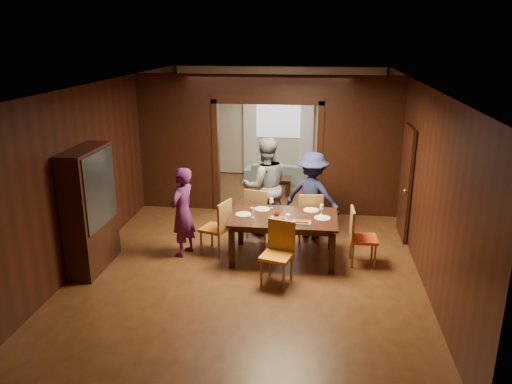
# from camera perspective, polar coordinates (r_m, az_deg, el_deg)

# --- Properties ---
(floor) EXTENTS (9.00, 9.00, 0.00)m
(floor) POSITION_cam_1_polar(r_m,az_deg,el_deg) (9.44, 0.21, -5.34)
(floor) COLOR #4C2815
(floor) RESTS_ON ground
(ceiling) EXTENTS (5.50, 9.00, 0.02)m
(ceiling) POSITION_cam_1_polar(r_m,az_deg,el_deg) (8.72, 0.23, 12.47)
(ceiling) COLOR silver
(ceiling) RESTS_ON room_walls
(room_walls) EXTENTS (5.52, 9.01, 2.90)m
(room_walls) POSITION_cam_1_polar(r_m,az_deg,el_deg) (10.78, 1.45, 5.99)
(room_walls) COLOR black
(room_walls) RESTS_ON floor
(person_purple) EXTENTS (0.54, 0.66, 1.56)m
(person_purple) POSITION_cam_1_polar(r_m,az_deg,el_deg) (8.61, -8.39, -2.28)
(person_purple) COLOR #521D54
(person_purple) RESTS_ON floor
(person_grey) EXTENTS (1.09, 0.96, 1.88)m
(person_grey) POSITION_cam_1_polar(r_m,az_deg,el_deg) (9.41, 1.06, 0.66)
(person_grey) COLOR slate
(person_grey) RESTS_ON floor
(person_navy) EXTENTS (1.22, 0.97, 1.65)m
(person_navy) POSITION_cam_1_polar(r_m,az_deg,el_deg) (9.29, 6.46, -0.41)
(person_navy) COLOR #1C2047
(person_navy) RESTS_ON floor
(sofa) EXTENTS (1.75, 0.75, 0.50)m
(sofa) POSITION_cam_1_polar(r_m,az_deg,el_deg) (12.97, 2.59, 2.30)
(sofa) COLOR #84ADAD
(sofa) RESTS_ON floor
(serving_bowl) EXTENTS (0.29, 0.29, 0.07)m
(serving_bowl) POSITION_cam_1_polar(r_m,az_deg,el_deg) (8.50, 3.57, -2.27)
(serving_bowl) COLOR black
(serving_bowl) RESTS_ON dining_table
(dining_table) EXTENTS (1.78, 1.11, 0.76)m
(dining_table) POSITION_cam_1_polar(r_m,az_deg,el_deg) (8.53, 3.17, -5.18)
(dining_table) COLOR black
(dining_table) RESTS_ON floor
(coffee_table) EXTENTS (0.80, 0.50, 0.40)m
(coffee_table) POSITION_cam_1_polar(r_m,az_deg,el_deg) (11.98, 2.12, 0.74)
(coffee_table) COLOR black
(coffee_table) RESTS_ON floor
(chair_left) EXTENTS (0.56, 0.56, 0.97)m
(chair_left) POSITION_cam_1_polar(r_m,az_deg,el_deg) (8.71, -4.71, -3.98)
(chair_left) COLOR #C96112
(chair_left) RESTS_ON floor
(chair_right) EXTENTS (0.45, 0.45, 0.97)m
(chair_right) POSITION_cam_1_polar(r_m,az_deg,el_deg) (8.45, 12.20, -5.04)
(chair_right) COLOR #DF4315
(chair_right) RESTS_ON floor
(chair_far_l) EXTENTS (0.52, 0.52, 0.97)m
(chair_far_l) POSITION_cam_1_polar(r_m,az_deg,el_deg) (9.38, 0.36, -2.30)
(chair_far_l) COLOR #C47312
(chair_far_l) RESTS_ON floor
(chair_far_r) EXTENTS (0.48, 0.48, 0.97)m
(chair_far_r) POSITION_cam_1_polar(r_m,az_deg,el_deg) (9.21, 6.11, -2.80)
(chair_far_r) COLOR red
(chair_far_r) RESTS_ON floor
(chair_near) EXTENTS (0.54, 0.54, 0.97)m
(chair_near) POSITION_cam_1_polar(r_m,az_deg,el_deg) (7.66, 2.39, -7.10)
(chair_near) COLOR orange
(chair_near) RESTS_ON floor
(hutch) EXTENTS (0.40, 1.20, 2.00)m
(hutch) POSITION_cam_1_polar(r_m,az_deg,el_deg) (8.42, -18.47, -1.92)
(hutch) COLOR black
(hutch) RESTS_ON floor
(door_right) EXTENTS (0.06, 0.90, 2.10)m
(door_right) POSITION_cam_1_polar(r_m,az_deg,el_deg) (9.64, 16.74, 1.01)
(door_right) COLOR black
(door_right) RESTS_ON floor
(window_far) EXTENTS (1.20, 0.03, 1.30)m
(window_far) POSITION_cam_1_polar(r_m,az_deg,el_deg) (13.25, 2.60, 9.04)
(window_far) COLOR silver
(window_far) RESTS_ON back_wall
(curtain_left) EXTENTS (0.35, 0.06, 2.40)m
(curtain_left) POSITION_cam_1_polar(r_m,az_deg,el_deg) (13.37, -0.68, 7.18)
(curtain_left) COLOR white
(curtain_left) RESTS_ON back_wall
(curtain_right) EXTENTS (0.35, 0.06, 2.40)m
(curtain_right) POSITION_cam_1_polar(r_m,az_deg,el_deg) (13.25, 5.81, 6.99)
(curtain_right) COLOR white
(curtain_right) RESTS_ON back_wall
(plate_left) EXTENTS (0.27, 0.27, 0.01)m
(plate_left) POSITION_cam_1_polar(r_m,az_deg,el_deg) (8.46, -1.44, -2.56)
(plate_left) COLOR silver
(plate_left) RESTS_ON dining_table
(plate_far_l) EXTENTS (0.27, 0.27, 0.01)m
(plate_far_l) POSITION_cam_1_polar(r_m,az_deg,el_deg) (8.71, 0.72, -1.95)
(plate_far_l) COLOR silver
(plate_far_l) RESTS_ON dining_table
(plate_far_r) EXTENTS (0.27, 0.27, 0.01)m
(plate_far_r) POSITION_cam_1_polar(r_m,az_deg,el_deg) (8.71, 6.33, -2.06)
(plate_far_r) COLOR white
(plate_far_r) RESTS_ON dining_table
(plate_right) EXTENTS (0.27, 0.27, 0.01)m
(plate_right) POSITION_cam_1_polar(r_m,az_deg,el_deg) (8.37, 7.59, -2.96)
(plate_right) COLOR white
(plate_right) RESTS_ON dining_table
(plate_near) EXTENTS (0.27, 0.27, 0.01)m
(plate_near) POSITION_cam_1_polar(r_m,az_deg,el_deg) (8.06, 3.28, -3.63)
(plate_near) COLOR white
(plate_near) RESTS_ON dining_table
(platter_a) EXTENTS (0.30, 0.20, 0.04)m
(platter_a) POSITION_cam_1_polar(r_m,az_deg,el_deg) (8.26, 2.71, -2.99)
(platter_a) COLOR gray
(platter_a) RESTS_ON dining_table
(platter_b) EXTENTS (0.30, 0.20, 0.04)m
(platter_b) POSITION_cam_1_polar(r_m,az_deg,el_deg) (8.13, 5.25, -3.40)
(platter_b) COLOR slate
(platter_b) RESTS_ON dining_table
(wineglass_left) EXTENTS (0.08, 0.08, 0.18)m
(wineglass_left) POSITION_cam_1_polar(r_m,az_deg,el_deg) (8.29, -0.46, -2.38)
(wineglass_left) COLOR white
(wineglass_left) RESTS_ON dining_table
(wineglass_far) EXTENTS (0.08, 0.08, 0.18)m
(wineglass_far) POSITION_cam_1_polar(r_m,az_deg,el_deg) (8.76, 1.78, -1.25)
(wineglass_far) COLOR white
(wineglass_far) RESTS_ON dining_table
(wineglass_right) EXTENTS (0.08, 0.08, 0.18)m
(wineglass_right) POSITION_cam_1_polar(r_m,az_deg,el_deg) (8.51, 7.51, -1.99)
(wineglass_right) COLOR silver
(wineglass_right) RESTS_ON dining_table
(tumbler) EXTENTS (0.07, 0.07, 0.14)m
(tumbler) POSITION_cam_1_polar(r_m,az_deg,el_deg) (8.11, 3.65, -3.03)
(tumbler) COLOR silver
(tumbler) RESTS_ON dining_table
(condiment_jar) EXTENTS (0.08, 0.08, 0.11)m
(condiment_jar) POSITION_cam_1_polar(r_m,az_deg,el_deg) (8.30, 2.38, -2.61)
(condiment_jar) COLOR #451D10
(condiment_jar) RESTS_ON dining_table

